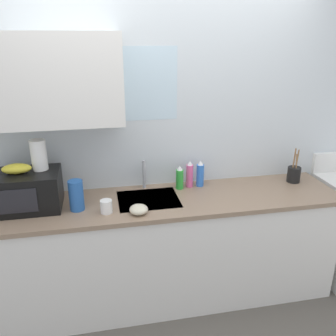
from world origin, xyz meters
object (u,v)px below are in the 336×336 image
at_px(banana_bunch, 17,169).
at_px(small_bowl, 139,209).
at_px(paper_towel_roll, 39,155).
at_px(dish_soap_bottle_blue, 200,174).
at_px(dish_soap_bottle_pink, 190,175).
at_px(microwave, 27,191).
at_px(utensil_crock, 294,174).
at_px(dish_soap_bottle_green, 180,178).
at_px(cereal_canister, 76,195).
at_px(mug_white, 106,207).

relative_size(banana_bunch, small_bowl, 1.54).
distance_m(paper_towel_roll, dish_soap_bottle_blue, 1.26).
bearing_deg(dish_soap_bottle_blue, paper_towel_roll, -175.69).
height_order(dish_soap_bottle_pink, dish_soap_bottle_blue, dish_soap_bottle_pink).
bearing_deg(microwave, small_bowl, -18.02).
distance_m(banana_bunch, dish_soap_bottle_blue, 1.39).
distance_m(dish_soap_bottle_pink, utensil_crock, 0.90).
bearing_deg(dish_soap_bottle_pink, dish_soap_bottle_green, -165.17).
relative_size(microwave, dish_soap_bottle_pink, 2.06).
bearing_deg(microwave, paper_towel_roll, 27.17).
xyz_separation_m(paper_towel_roll, dish_soap_bottle_blue, (1.22, 0.09, -0.28)).
relative_size(dish_soap_bottle_blue, small_bowl, 1.69).
height_order(banana_bunch, dish_soap_bottle_green, banana_bunch).
bearing_deg(dish_soap_bottle_green, utensil_crock, -3.00).
xyz_separation_m(dish_soap_bottle_green, dish_soap_bottle_blue, (0.18, 0.02, 0.01)).
distance_m(dish_soap_bottle_pink, dish_soap_bottle_blue, 0.09).
relative_size(cereal_canister, small_bowl, 1.71).
distance_m(dish_soap_bottle_green, dish_soap_bottle_pink, 0.09).
bearing_deg(dish_soap_bottle_blue, mug_white, -156.87).
height_order(dish_soap_bottle_pink, cereal_canister, dish_soap_bottle_pink).
bearing_deg(dish_soap_bottle_green, dish_soap_bottle_blue, 6.68).
height_order(paper_towel_roll, utensil_crock, paper_towel_roll).
distance_m(dish_soap_bottle_green, mug_white, 0.68).
xyz_separation_m(microwave, mug_white, (0.54, -0.19, -0.09)).
relative_size(banana_bunch, dish_soap_bottle_green, 1.02).
xyz_separation_m(paper_towel_roll, mug_white, (0.44, -0.24, -0.33)).
relative_size(microwave, paper_towel_roll, 2.09).
xyz_separation_m(banana_bunch, utensil_crock, (2.17, 0.07, -0.23)).
distance_m(microwave, mug_white, 0.58).
height_order(mug_white, utensil_crock, utensil_crock).
bearing_deg(microwave, mug_white, -19.12).
bearing_deg(utensil_crock, microwave, -178.08).
bearing_deg(dish_soap_bottle_green, cereal_canister, -164.60).
xyz_separation_m(dish_soap_bottle_blue, small_bowl, (-0.56, -0.39, -0.07)).
height_order(banana_bunch, mug_white, banana_bunch).
bearing_deg(microwave, dish_soap_bottle_blue, 6.21).
relative_size(dish_soap_bottle_blue, utensil_crock, 0.74).
relative_size(cereal_canister, mug_white, 2.34).
bearing_deg(banana_bunch, paper_towel_roll, 18.43).
distance_m(dish_soap_bottle_pink, mug_white, 0.77).
xyz_separation_m(microwave, banana_bunch, (-0.05, 0.00, 0.17)).
relative_size(dish_soap_bottle_pink, dish_soap_bottle_blue, 1.02).
distance_m(dish_soap_bottle_green, dish_soap_bottle_blue, 0.18).
height_order(microwave, banana_bunch, banana_bunch).
distance_m(utensil_crock, small_bowl, 1.40).
bearing_deg(small_bowl, utensil_crock, 13.22).
bearing_deg(cereal_canister, small_bowl, -19.52).
bearing_deg(mug_white, small_bowl, -15.26).
xyz_separation_m(microwave, cereal_canister, (0.34, -0.10, -0.02)).
relative_size(banana_bunch, paper_towel_roll, 0.91).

